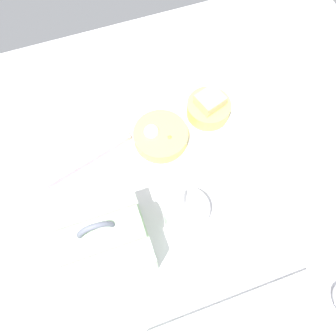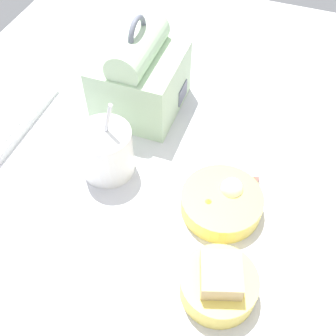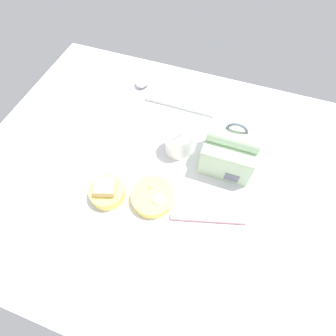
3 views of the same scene
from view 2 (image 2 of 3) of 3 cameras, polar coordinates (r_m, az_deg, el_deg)
desk_surface at (r=77.06cm, az=-1.19°, el=-3.00°), size 140.00×110.00×2.00cm
lunch_bag at (r=85.67cm, az=-3.79°, el=12.26°), size 17.28×16.13×20.89cm
soup_cup at (r=75.82cm, az=-8.40°, el=2.34°), size 9.72×9.72×16.03cm
bento_bowl_sandwich at (r=64.39cm, az=6.92°, el=-15.28°), size 11.57×11.57×7.47cm
bento_bowl_snacks at (r=72.47cm, az=7.25°, el=-4.57°), size 13.97×13.97×5.73cm
chopstick_case at (r=85.56cm, az=10.93°, el=4.86°), size 23.72×8.81×1.60cm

